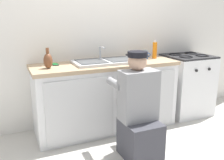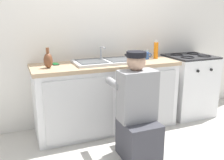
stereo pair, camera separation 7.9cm
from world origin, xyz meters
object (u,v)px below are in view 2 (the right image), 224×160
Objects in this scene: water_glass at (147,54)px; sink_double_basin at (106,61)px; stove_range at (188,85)px; vase_decorative at (48,60)px; cell_phone at (55,64)px; coffee_mug at (146,56)px; soap_bottle_orange at (156,50)px; plumber_person at (138,115)px.

sink_double_basin is at bearing -165.80° from water_glass.
stove_range is 3.90× the size of vase_decorative.
stove_range is at bearing -3.81° from cell_phone.
vase_decorative reaches higher than cell_phone.
cell_phone is 1.11× the size of coffee_mug.
coffee_mug is at bearing 176.61° from stove_range.
soap_bottle_orange is at bearing -68.57° from water_glass.
soap_bottle_orange reaches higher than stove_range.
plumber_person is 4.42× the size of soap_bottle_orange.
plumber_person reaches higher than sink_double_basin.
soap_bottle_orange is 1.45m from vase_decorative.
vase_decorative is (-0.11, -0.18, 0.08)m from cell_phone.
water_glass is (0.63, 0.94, 0.46)m from plumber_person.
cell_phone is 0.56× the size of soap_bottle_orange.
sink_double_basin is at bearing 94.16° from plumber_person.
water_glass is at bearing 2.16° from cell_phone.
stove_range reaches higher than cell_phone.
sink_double_basin reaches higher than water_glass.
vase_decorative is at bearing -170.82° from water_glass.
coffee_mug is (-0.14, 0.01, -0.07)m from soap_bottle_orange.
cell_phone is at bearing 176.10° from soap_bottle_orange.
cell_phone is 0.22m from vase_decorative.
cell_phone is (-0.66, 0.89, 0.42)m from plumber_person.
vase_decorative is (-0.77, 0.71, 0.50)m from plumber_person.
water_glass is at bearing 56.15° from plumber_person.
vase_decorative reaches higher than sink_double_basin.
sink_double_basin is 1.37m from stove_range.
cell_phone is 1.21m from coffee_mug.
coffee_mug is (-0.09, -0.13, -0.00)m from water_glass.
coffee_mug is (0.60, 0.04, 0.03)m from sink_double_basin.
stove_range is 2.08m from vase_decorative.
plumber_person is 1.16m from vase_decorative.
coffee_mug reaches higher than cell_phone.
cell_phone is (-1.90, 0.13, 0.43)m from stove_range.
plumber_person is 1.07m from coffee_mug.
soap_bottle_orange reaches higher than sink_double_basin.
coffee_mug is (-0.70, 0.04, 0.48)m from stove_range.
cell_phone is 1.35m from soap_bottle_orange.
vase_decorative is at bearing -175.98° from coffee_mug.
cell_phone is at bearing -177.84° from water_glass.
vase_decorative is 1.31m from coffee_mug.
sink_double_basin is at bearing -11.63° from cell_phone.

